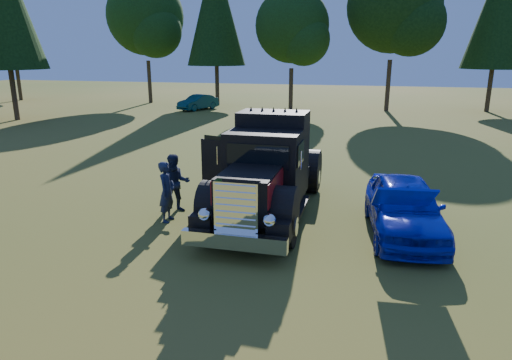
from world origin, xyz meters
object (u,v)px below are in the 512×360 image
object	(u,v)px
diamond_t_truck	(266,174)
distant_teal_car	(198,102)
spectator_near	(167,192)
hotrod_coupe	(404,207)
spectator_far	(176,183)

from	to	relation	value
diamond_t_truck	distant_teal_car	xyz separation A→B (m)	(-11.47, 23.95, -0.65)
diamond_t_truck	spectator_near	bearing A→B (deg)	-156.73
spectator_near	distant_teal_car	world-z (taller)	spectator_near
hotrod_coupe	distant_teal_car	distance (m)	28.87
spectator_near	distant_teal_car	size ratio (longest dim) A/B	0.46
diamond_t_truck	distant_teal_car	world-z (taller)	diamond_t_truck
diamond_t_truck	spectator_far	bearing A→B (deg)	-173.30
hotrod_coupe	spectator_far	xyz separation A→B (m)	(-6.61, 0.19, 0.12)
spectator_near	distant_teal_car	bearing A→B (deg)	18.24
hotrod_coupe	spectator_far	size ratio (longest dim) A/B	2.60
diamond_t_truck	spectator_far	size ratio (longest dim) A/B	4.00
spectator_near	spectator_far	world-z (taller)	spectator_far
hotrod_coupe	spectator_near	xyz separation A→B (m)	(-6.52, -0.63, 0.11)
diamond_t_truck	spectator_near	xyz separation A→B (m)	(-2.65, -1.14, -0.40)
diamond_t_truck	hotrod_coupe	size ratio (longest dim) A/B	1.54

